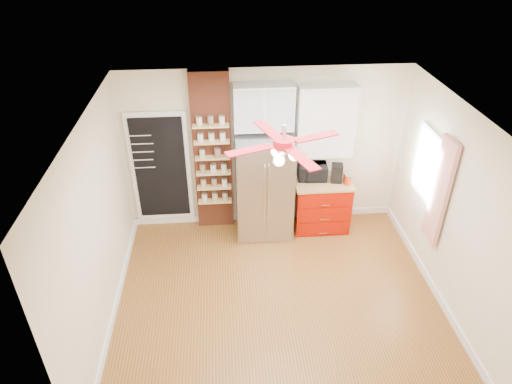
{
  "coord_description": "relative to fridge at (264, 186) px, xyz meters",
  "views": [
    {
      "loc": [
        -0.69,
        -4.59,
        4.68
      ],
      "look_at": [
        -0.24,
        0.9,
        1.23
      ],
      "focal_mm": 32.0,
      "sensor_mm": 36.0,
      "label": 1
    }
  ],
  "objects": [
    {
      "name": "wall_back",
      "position": [
        0.05,
        0.37,
        0.48
      ],
      "size": [
        4.5,
        0.02,
        2.7
      ],
      "primitive_type": "cube",
      "color": "beige",
      "rests_on": "floor"
    },
    {
      "name": "canister_right",
      "position": [
        1.34,
        0.01,
        0.09
      ],
      "size": [
        0.11,
        0.11,
        0.14
      ],
      "primitive_type": "cylinder",
      "rotation": [
        0.0,
        0.0,
        0.15
      ],
      "color": "#C5370A",
      "rests_on": "red_cabinet"
    },
    {
      "name": "floor",
      "position": [
        0.05,
        -1.63,
        -0.88
      ],
      "size": [
        4.5,
        4.5,
        0.0
      ],
      "primitive_type": "plane",
      "color": "brown",
      "rests_on": "ground"
    },
    {
      "name": "brick_pillar",
      "position": [
        -0.8,
        0.29,
        0.48
      ],
      "size": [
        0.6,
        0.16,
        2.7
      ],
      "primitive_type": "cube",
      "color": "brown",
      "rests_on": "floor"
    },
    {
      "name": "chalkboard",
      "position": [
        -1.65,
        0.33,
        0.23
      ],
      "size": [
        0.95,
        0.05,
        1.95
      ],
      "color": "white",
      "rests_on": "wall_back"
    },
    {
      "name": "toaster_oven",
      "position": [
        0.8,
        0.14,
        0.15
      ],
      "size": [
        0.48,
        0.34,
        0.26
      ],
      "primitive_type": "imported",
      "rotation": [
        0.0,
        0.0,
        -0.05
      ],
      "color": "black",
      "rests_on": "red_cabinet"
    },
    {
      "name": "canister_left",
      "position": [
        1.34,
        -0.08,
        0.1
      ],
      "size": [
        0.11,
        0.11,
        0.15
      ],
      "primitive_type": "cylinder",
      "rotation": [
        0.0,
        0.0,
        0.11
      ],
      "color": "#BA340A",
      "rests_on": "red_cabinet"
    },
    {
      "name": "curtain",
      "position": [
        2.23,
        -1.28,
        0.57
      ],
      "size": [
        0.06,
        0.4,
        1.55
      ],
      "primitive_type": "cube",
      "color": "red",
      "rests_on": "wall_right"
    },
    {
      "name": "fridge",
      "position": [
        0.0,
        0.0,
        0.0
      ],
      "size": [
        0.9,
        0.7,
        1.75
      ],
      "primitive_type": "cube",
      "color": "#A2A2A7",
      "rests_on": "floor"
    },
    {
      "name": "wall_front",
      "position": [
        0.05,
        -3.63,
        0.48
      ],
      "size": [
        4.5,
        0.02,
        2.7
      ],
      "primitive_type": "cube",
      "color": "beige",
      "rests_on": "floor"
    },
    {
      "name": "upper_shelf_unit",
      "position": [
        0.97,
        0.22,
        1.0
      ],
      "size": [
        0.9,
        0.3,
        1.15
      ],
      "primitive_type": "cube",
      "color": "white",
      "rests_on": "wall_back"
    },
    {
      "name": "wall_left",
      "position": [
        -2.2,
        -1.63,
        0.48
      ],
      "size": [
        0.02,
        4.0,
        2.7
      ],
      "primitive_type": "cube",
      "color": "beige",
      "rests_on": "floor"
    },
    {
      "name": "pantry_jar_oats",
      "position": [
        -0.96,
        0.14,
        0.56
      ],
      "size": [
        0.11,
        0.11,
        0.13
      ],
      "primitive_type": "cylinder",
      "rotation": [
        0.0,
        0.0,
        0.33
      ],
      "color": "beige",
      "rests_on": "brick_pillar"
    },
    {
      "name": "ceiling",
      "position": [
        0.05,
        -1.63,
        1.83
      ],
      "size": [
        4.5,
        4.5,
        0.0
      ],
      "primitive_type": "plane",
      "color": "white",
      "rests_on": "wall_back"
    },
    {
      "name": "pantry_jar_beans",
      "position": [
        -0.72,
        0.13,
        0.57
      ],
      "size": [
        0.13,
        0.13,
        0.14
      ],
      "primitive_type": "cylinder",
      "rotation": [
        0.0,
        0.0,
        0.32
      ],
      "color": "#915F4A",
      "rests_on": "brick_pillar"
    },
    {
      "name": "window",
      "position": [
        2.28,
        -0.73,
        0.68
      ],
      "size": [
        0.04,
        0.75,
        1.05
      ],
      "primitive_type": "cube",
      "color": "white",
      "rests_on": "wall_right"
    },
    {
      "name": "wall_right",
      "position": [
        2.3,
        -1.63,
        0.48
      ],
      "size": [
        0.02,
        4.0,
        2.7
      ],
      "primitive_type": "cube",
      "color": "beige",
      "rests_on": "floor"
    },
    {
      "name": "upper_glass_cabinet",
      "position": [
        0.0,
        0.2,
        1.27
      ],
      "size": [
        0.9,
        0.35,
        0.7
      ],
      "primitive_type": "cube",
      "color": "white",
      "rests_on": "wall_back"
    },
    {
      "name": "coffee_maker",
      "position": [
        1.18,
        0.03,
        0.17
      ],
      "size": [
        0.2,
        0.22,
        0.3
      ],
      "primitive_type": "cube",
      "rotation": [
        0.0,
        0.0,
        -0.18
      ],
      "color": "black",
      "rests_on": "red_cabinet"
    },
    {
      "name": "ceiling_fan",
      "position": [
        0.05,
        -1.63,
        1.55
      ],
      "size": [
        1.4,
        1.4,
        0.44
      ],
      "color": "silver",
      "rests_on": "ceiling"
    },
    {
      "name": "red_cabinet",
      "position": [
        0.97,
        0.05,
        -0.42
      ],
      "size": [
        0.94,
        0.64,
        0.9
      ],
      "color": "#9E0D00",
      "rests_on": "floor"
    }
  ]
}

